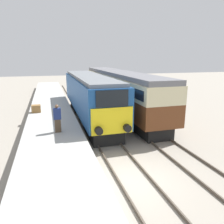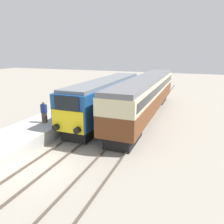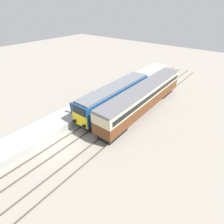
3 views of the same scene
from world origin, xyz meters
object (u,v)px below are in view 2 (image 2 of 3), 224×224
(locomotive, at_px, (106,97))
(person_on_platform, at_px, (44,112))
(passenger_carriage, at_px, (146,93))
(luggage_crate, at_px, (67,103))

(locomotive, bearing_deg, person_on_platform, -118.23)
(passenger_carriage, height_order, luggage_crate, passenger_carriage)
(luggage_crate, bearing_deg, locomotive, 1.15)
(locomotive, bearing_deg, passenger_carriage, 33.88)
(locomotive, relative_size, passenger_carriage, 0.76)
(locomotive, height_order, passenger_carriage, passenger_carriage)
(person_on_platform, bearing_deg, passenger_carriage, 50.88)
(passenger_carriage, xyz_separation_m, person_on_platform, (-6.40, -7.87, -0.62))
(locomotive, xyz_separation_m, luggage_crate, (-4.46, -0.09, -0.89))
(person_on_platform, bearing_deg, locomotive, 61.77)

